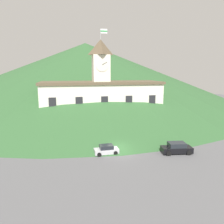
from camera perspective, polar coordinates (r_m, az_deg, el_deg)
name	(u,v)px	position (r m, az deg, el deg)	size (l,w,h in m)	color
ground_plane	(121,154)	(36.07, 2.34, -10.81)	(160.00, 160.00, 0.00)	#565659
civic_building	(101,101)	(54.06, -2.85, 2.90)	(28.95, 10.61, 22.96)	silver
banner_fence	(107,128)	(46.88, -1.22, -4.08)	(25.85, 0.12, 2.57)	#1E8438
hillside_backdrop	(86,73)	(95.09, -6.85, 10.03)	(126.28, 126.28, 24.73)	#2D562D
street_lamp_center	(58,120)	(46.85, -13.97, -1.97)	(1.26, 0.36, 4.36)	black
street_lamp_right	(108,115)	(47.48, -0.98, -0.77)	(1.26, 0.36, 5.28)	black
street_lamp_far_right	(153,114)	(50.47, 10.71, -0.55)	(1.26, 0.36, 4.89)	black
car_silver_hatch	(106,150)	(35.71, -1.50, -9.84)	(3.96, 2.14, 1.50)	#B7B7BC
car_black_suv	(177,148)	(37.49, 16.52, -9.06)	(5.10, 2.84, 1.80)	black
car_red_sedan	(147,137)	(42.63, 9.22, -6.58)	(4.44, 2.22, 1.45)	red
pedestrian	(80,133)	(44.94, -8.25, -5.34)	(0.48, 0.48, 1.66)	olive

